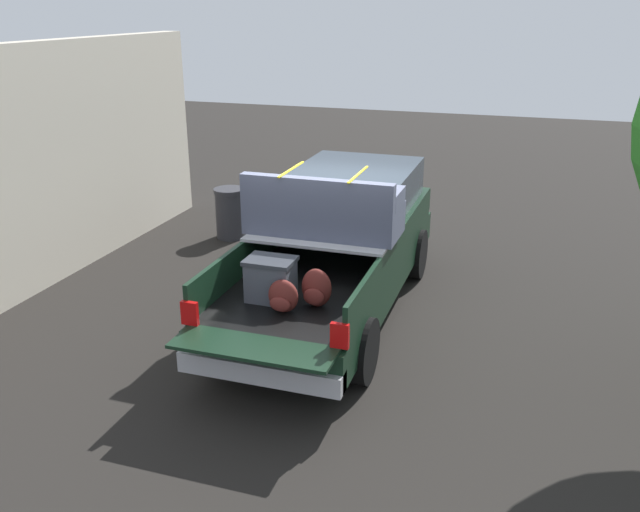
{
  "coord_description": "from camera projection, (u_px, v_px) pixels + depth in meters",
  "views": [
    {
      "loc": [
        -8.69,
        -2.65,
        4.29
      ],
      "look_at": [
        -0.6,
        0.0,
        1.1
      ],
      "focal_mm": 37.87,
      "sensor_mm": 36.0,
      "label": 1
    }
  ],
  "objects": [
    {
      "name": "ground_plane",
      "position": [
        333.0,
        312.0,
        10.01
      ],
      "size": [
        40.0,
        40.0,
        0.0
      ],
      "primitive_type": "plane",
      "color": "black"
    },
    {
      "name": "trash_can",
      "position": [
        230.0,
        213.0,
        13.03
      ],
      "size": [
        0.6,
        0.6,
        0.98
      ],
      "color": "#2D2D33",
      "rests_on": "ground_plane"
    },
    {
      "name": "pickup_truck",
      "position": [
        340.0,
        241.0,
        10.0
      ],
      "size": [
        6.05,
        2.06,
        2.23
      ],
      "color": "black",
      "rests_on": "ground_plane"
    },
    {
      "name": "building_facade",
      "position": [
        44.0,
        165.0,
        10.73
      ],
      "size": [
        8.62,
        0.36,
        3.76
      ],
      "primitive_type": "cube",
      "color": "beige",
      "rests_on": "ground_plane"
    }
  ]
}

